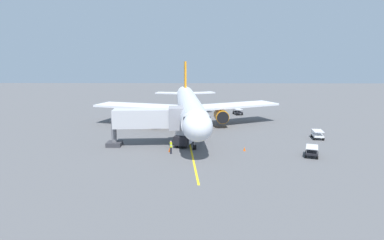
{
  "coord_description": "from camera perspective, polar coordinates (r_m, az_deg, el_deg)",
  "views": [
    {
      "loc": [
        0.07,
        57.22,
        11.76
      ],
      "look_at": [
        0.88,
        10.28,
        3.0
      ],
      "focal_mm": 30.05,
      "sensor_mm": 36.0,
      "label": 1
    }
  ],
  "objects": [
    {
      "name": "baggage_cart_near_nose",
      "position": [
        42.55,
        20.49,
        -5.24
      ],
      "size": [
        2.26,
        2.92,
        1.27
      ],
      "color": "black",
      "rests_on": "ground"
    },
    {
      "name": "apron_lead_in_line",
      "position": [
        50.32,
        -0.69,
        -2.94
      ],
      "size": [
        3.44,
        39.89,
        0.01
      ],
      "primitive_type": "cube",
      "rotation": [
        0.0,
        0.0,
        0.08
      ],
      "color": "yellow",
      "rests_on": "ground"
    },
    {
      "name": "safety_cone_nose_left",
      "position": [
        42.11,
        -4.0,
        -5.28
      ],
      "size": [
        0.32,
        0.32,
        0.55
      ],
      "primitive_type": "cone",
      "color": "#F2590F",
      "rests_on": "ground"
    },
    {
      "name": "baggage_cart_portside",
      "position": [
        52.32,
        21.39,
        -2.42
      ],
      "size": [
        1.89,
        2.78,
        1.27
      ],
      "color": "white",
      "rests_on": "ground"
    },
    {
      "name": "ground_crew_marshaller",
      "position": [
        41.05,
        -3.76,
        -4.81
      ],
      "size": [
        0.35,
        0.45,
        1.71
      ],
      "color": "#23232D",
      "rests_on": "ground"
    },
    {
      "name": "jet_bridge",
      "position": [
        44.64,
        -6.65,
        0.18
      ],
      "size": [
        11.49,
        3.72,
        5.4
      ],
      "color": "#B7B7BC",
      "rests_on": "ground"
    },
    {
      "name": "ground_plane",
      "position": [
        58.41,
        1.04,
        -1.05
      ],
      "size": [
        220.0,
        220.0,
        0.0
      ],
      "primitive_type": "plane",
      "color": "#565659"
    },
    {
      "name": "box_truck_starboard_side",
      "position": [
        45.19,
        -1.14,
        -2.7
      ],
      "size": [
        3.22,
        4.97,
        2.62
      ],
      "color": "black",
      "rests_on": "ground"
    },
    {
      "name": "safety_cone_nose_right",
      "position": [
        42.96,
        9.29,
        -5.08
      ],
      "size": [
        0.32,
        0.32,
        0.55
      ],
      "primitive_type": "cone",
      "color": "#F2590F",
      "rests_on": "ground"
    },
    {
      "name": "airplane",
      "position": [
        55.75,
        -0.54,
        2.57
      ],
      "size": [
        34.69,
        40.35,
        11.5
      ],
      "color": "silver",
      "rests_on": "ground"
    },
    {
      "name": "baggage_cart_rear_apron",
      "position": [
        71.12,
        8.13,
        1.48
      ],
      "size": [
        2.1,
        2.87,
        1.27
      ],
      "color": "black",
      "rests_on": "ground"
    }
  ]
}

